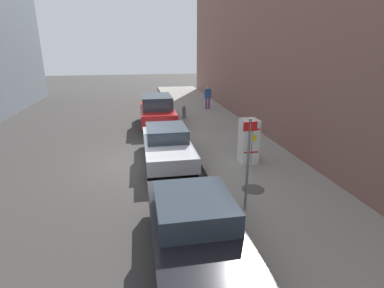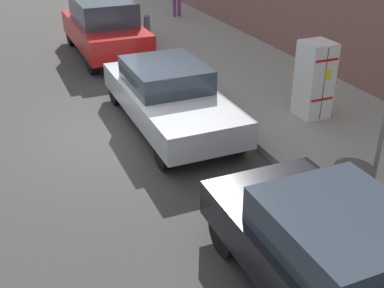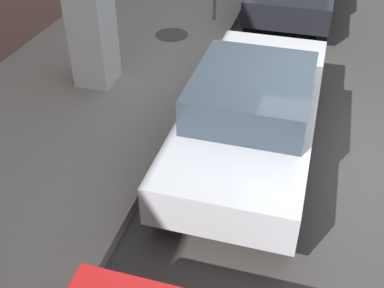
{
  "view_description": "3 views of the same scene",
  "coord_description": "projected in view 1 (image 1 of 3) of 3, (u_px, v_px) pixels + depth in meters",
  "views": [
    {
      "loc": [
        -0.18,
        11.31,
        4.4
      ],
      "look_at": [
        -1.78,
        2.57,
        1.5
      ],
      "focal_mm": 28.0,
      "sensor_mm": 36.0,
      "label": 1
    },
    {
      "loc": [
        2.14,
        9.18,
        4.61
      ],
      "look_at": [
        -0.39,
        3.26,
        1.25
      ],
      "focal_mm": 45.0,
      "sensor_mm": 36.0,
      "label": 2
    },
    {
      "loc": [
        -0.45,
        -5.88,
        4.45
      ],
      "look_at": [
        -1.83,
        -1.08,
        0.74
      ],
      "focal_mm": 45.0,
      "sensor_mm": 36.0,
      "label": 3
    }
  ],
  "objects": [
    {
      "name": "discarded_refrigerator",
      "position": [
        249.0,
        141.0,
        11.31
      ],
      "size": [
        0.63,
        0.69,
        1.68
      ],
      "color": "white",
      "rests_on": "sidewalk_slab"
    },
    {
      "name": "ground_plane",
      "position": [
        137.0,
        163.0,
        11.92
      ],
      "size": [
        80.0,
        80.0,
        0.0
      ],
      "primitive_type": "plane",
      "color": "#383533"
    },
    {
      "name": "parked_suv_red",
      "position": [
        157.0,
        110.0,
        17.18
      ],
      "size": [
        1.87,
        4.46,
        1.77
      ],
      "color": "red",
      "rests_on": "ground"
    },
    {
      "name": "sidewalk_slab",
      "position": [
        242.0,
        154.0,
        12.64
      ],
      "size": [
        3.94,
        44.0,
        0.16
      ],
      "primitive_type": "cube",
      "color": "gray",
      "rests_on": "ground"
    },
    {
      "name": "street_sign_post",
      "position": [
        248.0,
        161.0,
        7.73
      ],
      "size": [
        0.36,
        0.07,
        2.55
      ],
      "color": "slate",
      "rests_on": "sidewalk_slab"
    },
    {
      "name": "parked_sedan_silver",
      "position": [
        167.0,
        144.0,
        11.92
      ],
      "size": [
        1.79,
        4.53,
        1.37
      ],
      "color": "silver",
      "rests_on": "ground"
    },
    {
      "name": "pedestrian_walking_far",
      "position": [
        208.0,
        96.0,
        21.13
      ],
      "size": [
        0.46,
        0.22,
        1.6
      ],
      "rotation": [
        0.0,
        0.0,
        3.49
      ],
      "color": "#7A3D7F",
      "rests_on": "sidewalk_slab"
    },
    {
      "name": "parked_sedan_dark",
      "position": [
        195.0,
        228.0,
        6.37
      ],
      "size": [
        1.85,
        4.43,
        1.39
      ],
      "color": "black",
      "rests_on": "ground"
    },
    {
      "name": "building_facade_near",
      "position": [
        317.0,
        42.0,
        11.73
      ],
      "size": [
        1.79,
        39.6,
        9.17
      ],
      "primitive_type": "cube",
      "color": "#7F564C",
      "rests_on": "ground"
    },
    {
      "name": "manhole_cover",
      "position": [
        253.0,
        189.0,
        9.32
      ],
      "size": [
        0.7,
        0.7,
        0.02
      ],
      "primitive_type": "cylinder",
      "color": "#47443F",
      "rests_on": "sidewalk_slab"
    },
    {
      "name": "fire_hydrant",
      "position": [
        184.0,
        112.0,
        18.57
      ],
      "size": [
        0.22,
        0.22,
        0.76
      ],
      "color": "slate",
      "rests_on": "sidewalk_slab"
    }
  ]
}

